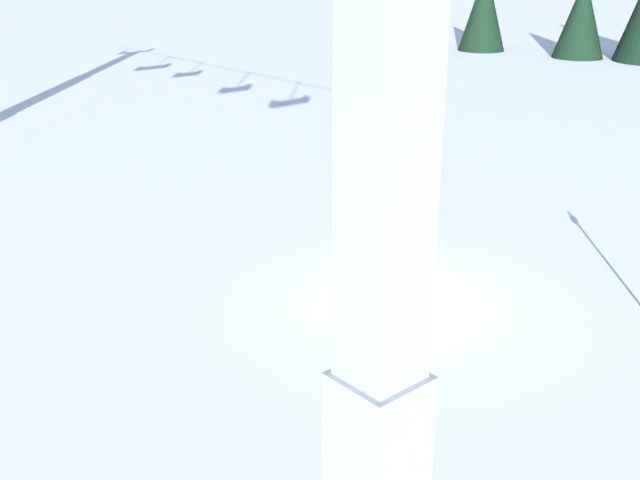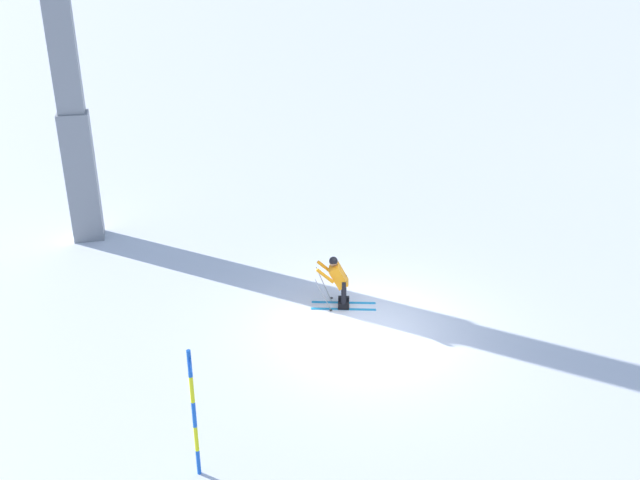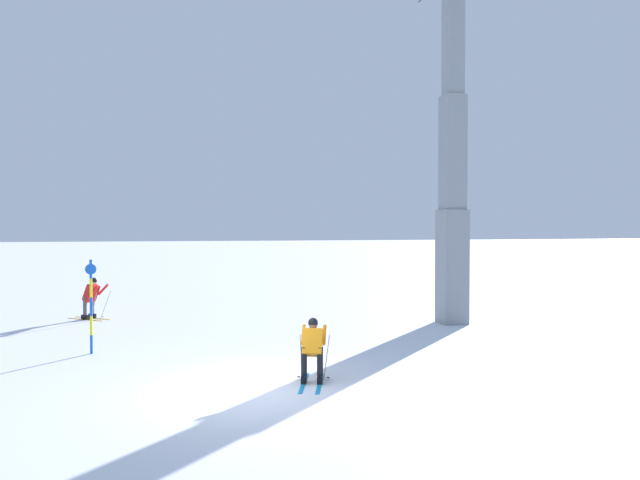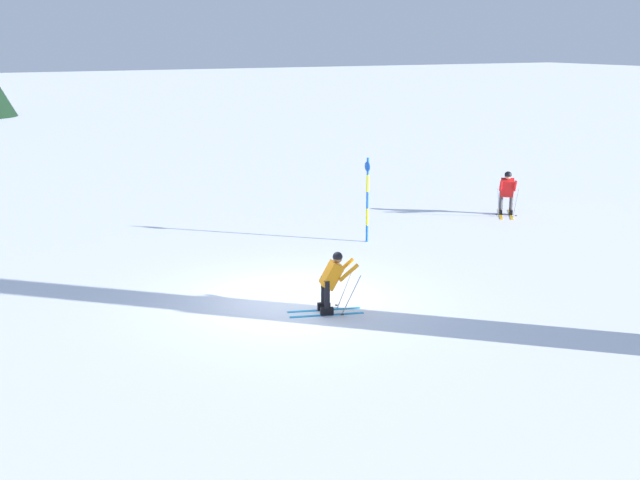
% 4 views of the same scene
% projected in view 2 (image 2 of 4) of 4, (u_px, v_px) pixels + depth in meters
% --- Properties ---
extents(ground_plane, '(260.00, 260.00, 0.00)m').
position_uv_depth(ground_plane, '(367.00, 328.00, 16.06)').
color(ground_plane, white).
extents(skier_carving_main, '(1.68, 0.99, 1.47)m').
position_uv_depth(skier_carving_main, '(338.00, 279.00, 16.74)').
color(skier_carving_main, '#198CCC').
rests_on(skier_carving_main, ground_plane).
extents(lift_tower_near, '(0.88, 2.72, 12.31)m').
position_uv_depth(lift_tower_near, '(66.00, 72.00, 19.13)').
color(lift_tower_near, gray).
rests_on(lift_tower_near, ground_plane).
extents(trail_marker_pole, '(0.07, 0.28, 2.47)m').
position_uv_depth(trail_marker_pole, '(194.00, 410.00, 11.07)').
color(trail_marker_pole, blue).
rests_on(trail_marker_pole, ground_plane).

